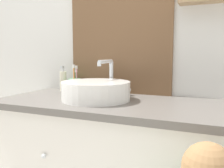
# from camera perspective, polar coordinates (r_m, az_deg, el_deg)

# --- Properties ---
(wall_back) EXTENTS (3.20, 0.18, 2.50)m
(wall_back) POSITION_cam_1_polar(r_m,az_deg,el_deg) (1.62, 8.38, 12.16)
(wall_back) COLOR silver
(wall_back) RESTS_ON ground_plane
(sink_basin) EXTENTS (0.38, 0.43, 0.22)m
(sink_basin) POSITION_cam_1_polar(r_m,az_deg,el_deg) (1.40, -3.58, -1.42)
(sink_basin) COLOR white
(sink_basin) RESTS_ON vanity_counter
(toothbrush_holder) EXTENTS (0.09, 0.09, 0.19)m
(toothbrush_holder) POSITION_cam_1_polar(r_m,az_deg,el_deg) (1.71, -8.47, -0.17)
(toothbrush_holder) COLOR #66B27F
(toothbrush_holder) RESTS_ON vanity_counter
(soap_dispenser) EXTENTS (0.05, 0.05, 0.17)m
(soap_dispenser) POSITION_cam_1_polar(r_m,az_deg,el_deg) (1.76, -11.10, 0.71)
(soap_dispenser) COLOR beige
(soap_dispenser) RESTS_ON vanity_counter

